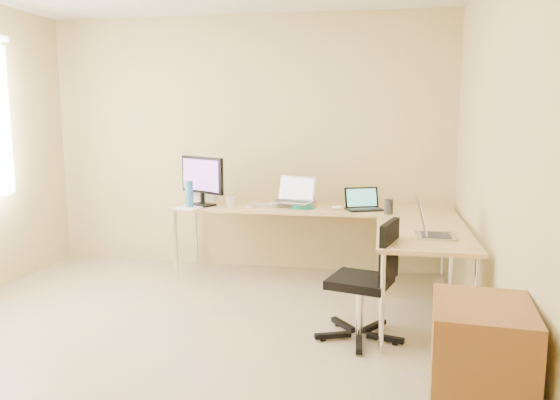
% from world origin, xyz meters
% --- Properties ---
extents(floor, '(4.50, 4.50, 0.00)m').
position_xyz_m(floor, '(0.00, 0.00, 0.00)').
color(floor, tan).
rests_on(floor, ground).
extents(wall_back, '(4.50, 0.00, 4.50)m').
position_xyz_m(wall_back, '(0.00, 2.25, 1.30)').
color(wall_back, '#C5B77F').
rests_on(wall_back, ground).
extents(wall_right, '(0.00, 4.50, 4.50)m').
position_xyz_m(wall_right, '(2.10, 0.00, 1.30)').
color(wall_right, '#C5B77F').
rests_on(wall_right, ground).
extents(desk_main, '(2.65, 0.70, 0.73)m').
position_xyz_m(desk_main, '(0.72, 1.85, 0.36)').
color(desk_main, tan).
rests_on(desk_main, ground).
extents(desk_return, '(0.70, 1.30, 0.73)m').
position_xyz_m(desk_return, '(1.70, 0.85, 0.36)').
color(desk_return, tan).
rests_on(desk_return, ground).
extents(monitor, '(0.57, 0.44, 0.48)m').
position_xyz_m(monitor, '(-0.32, 1.70, 0.97)').
color(monitor, black).
rests_on(monitor, desk_main).
extents(book_stack, '(0.24, 0.29, 0.04)m').
position_xyz_m(book_stack, '(0.64, 1.77, 0.75)').
color(book_stack, '#158070').
rests_on(book_stack, desk_main).
extents(laptop_center, '(0.44, 0.38, 0.24)m').
position_xyz_m(laptop_center, '(0.56, 1.76, 0.89)').
color(laptop_center, '#9E9CAE').
rests_on(laptop_center, desk_main).
extents(laptop_black, '(0.39, 0.35, 0.21)m').
position_xyz_m(laptop_black, '(1.23, 1.72, 0.83)').
color(laptop_black, black).
rests_on(laptop_black, desk_main).
extents(keyboard, '(0.45, 0.21, 0.02)m').
position_xyz_m(keyboard, '(0.39, 1.80, 0.74)').
color(keyboard, silver).
rests_on(keyboard, desk_main).
extents(mouse, '(0.12, 0.09, 0.04)m').
position_xyz_m(mouse, '(0.98, 1.70, 0.75)').
color(mouse, white).
rests_on(mouse, desk_main).
extents(mug, '(0.14, 0.14, 0.10)m').
position_xyz_m(mug, '(-0.03, 1.66, 0.78)').
color(mug, silver).
rests_on(mug, desk_main).
extents(cd_stack, '(0.13, 0.13, 0.03)m').
position_xyz_m(cd_stack, '(0.17, 1.66, 0.74)').
color(cd_stack, silver).
rests_on(cd_stack, desk_main).
extents(water_bottle, '(0.09, 0.09, 0.26)m').
position_xyz_m(water_bottle, '(-0.40, 1.55, 0.86)').
color(water_bottle, teal).
rests_on(water_bottle, desk_main).
extents(papers, '(0.28, 0.35, 0.01)m').
position_xyz_m(papers, '(-0.40, 1.55, 0.73)').
color(papers, white).
rests_on(papers, desk_main).
extents(white_box, '(0.22, 0.17, 0.08)m').
position_xyz_m(white_box, '(-0.40, 2.05, 0.77)').
color(white_box, white).
rests_on(white_box, desk_main).
extents(desk_fan, '(0.22, 0.22, 0.26)m').
position_xyz_m(desk_fan, '(-0.40, 1.85, 0.86)').
color(desk_fan, white).
rests_on(desk_fan, desk_main).
extents(black_cup, '(0.10, 0.10, 0.13)m').
position_xyz_m(black_cup, '(1.45, 1.55, 0.80)').
color(black_cup, '#292929').
rests_on(black_cup, desk_main).
extents(laptop_return, '(0.34, 0.27, 0.22)m').
position_xyz_m(laptop_return, '(1.77, 0.67, 0.84)').
color(laptop_return, '#AFAFAF').
rests_on(laptop_return, desk_return).
extents(office_chair, '(0.66, 0.66, 0.89)m').
position_xyz_m(office_chair, '(1.24, 0.48, 0.50)').
color(office_chair, black).
rests_on(office_chair, ground).
extents(cabinet, '(0.49, 0.59, 0.76)m').
position_xyz_m(cabinet, '(1.85, -0.81, 0.36)').
color(cabinet, '#A9734B').
rests_on(cabinet, ground).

